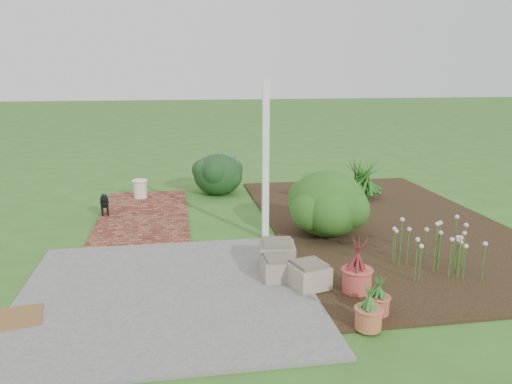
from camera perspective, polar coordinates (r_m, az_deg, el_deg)
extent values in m
plane|color=#375F1E|center=(7.95, -0.95, -5.64)|extent=(80.00, 80.00, 0.00)
cube|color=#5B5B59|center=(6.24, -10.14, -11.27)|extent=(3.50, 3.50, 0.04)
cube|color=#5C241D|center=(9.55, -12.69, -2.52)|extent=(1.60, 3.50, 0.04)
cube|color=black|center=(9.08, 14.39, -3.49)|extent=(4.00, 7.00, 0.03)
cube|color=white|center=(7.77, 1.09, 3.45)|extent=(0.10, 0.10, 2.50)
cube|color=gray|center=(6.24, 6.10, -9.54)|extent=(0.51, 0.51, 0.28)
cube|color=gray|center=(6.44, 2.52, -8.78)|extent=(0.39, 0.39, 0.26)
cube|color=gray|center=(6.81, 2.42, -7.25)|extent=(0.53, 0.53, 0.31)
cube|color=brown|center=(6.12, -27.02, -12.83)|extent=(0.87, 0.64, 0.02)
cube|color=black|center=(9.62, -16.94, -1.14)|extent=(0.18, 0.33, 0.14)
cylinder|color=black|center=(9.55, -17.15, -2.18)|extent=(0.04, 0.04, 0.16)
cylinder|color=black|center=(9.55, -16.58, -2.14)|extent=(0.04, 0.04, 0.16)
cylinder|color=black|center=(9.77, -17.17, -1.84)|extent=(0.04, 0.04, 0.16)
cylinder|color=black|center=(9.77, -16.62, -1.80)|extent=(0.04, 0.04, 0.16)
sphere|color=black|center=(9.41, -16.96, -0.77)|extent=(0.13, 0.13, 0.13)
cone|color=black|center=(9.76, -17.00, -0.37)|extent=(0.07, 0.10, 0.12)
cylinder|color=beige|center=(10.70, -13.11, 0.33)|extent=(0.35, 0.35, 0.37)
ellipsoid|color=#104414|center=(8.15, 8.17, -1.12)|extent=(1.61, 1.61, 1.07)
cylinder|color=#B6483D|center=(6.23, 11.45, -9.82)|extent=(0.44, 0.44, 0.29)
cylinder|color=#A34C37|center=(5.77, 13.76, -12.41)|extent=(0.30, 0.30, 0.20)
cylinder|color=#B25A3C|center=(5.43, 12.72, -13.89)|extent=(0.33, 0.33, 0.23)
ellipsoid|color=black|center=(10.90, -4.34, 2.12)|extent=(1.36, 1.36, 0.90)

